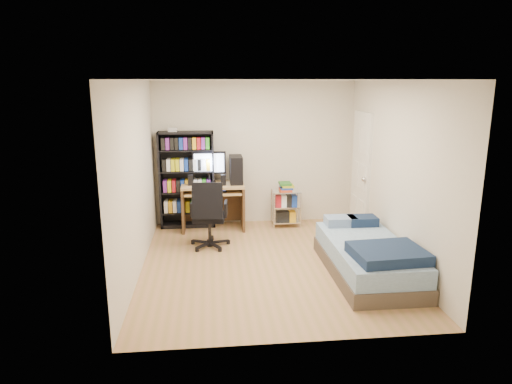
{
  "coord_description": "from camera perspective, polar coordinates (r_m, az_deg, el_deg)",
  "views": [
    {
      "loc": [
        -0.8,
        -5.92,
        2.49
      ],
      "look_at": [
        -0.14,
        0.4,
        0.94
      ],
      "focal_mm": 32.0,
      "sensor_mm": 36.0,
      "label": 1
    }
  ],
  "objects": [
    {
      "name": "computer_desk",
      "position": [
        7.82,
        -4.65,
        0.58
      ],
      "size": [
        1.05,
        0.61,
        1.33
      ],
      "color": "tan",
      "rests_on": "room"
    },
    {
      "name": "door",
      "position": [
        7.83,
        12.99,
        2.41
      ],
      "size": [
        0.12,
        0.8,
        2.0
      ],
      "color": "white",
      "rests_on": "room"
    },
    {
      "name": "bed",
      "position": [
        6.21,
        13.85,
        -7.87
      ],
      "size": [
        0.98,
        1.96,
        0.56
      ],
      "color": "#50463C",
      "rests_on": "room"
    },
    {
      "name": "room",
      "position": [
        6.1,
        1.72,
        2.0
      ],
      "size": [
        3.58,
        4.08,
        2.58
      ],
      "color": "tan",
      "rests_on": "ground"
    },
    {
      "name": "office_chair",
      "position": [
        7.0,
        -5.86,
        -4.28
      ],
      "size": [
        0.68,
        0.68,
        1.05
      ],
      "rotation": [
        0.0,
        0.0,
        -0.1
      ],
      "color": "black",
      "rests_on": "room"
    },
    {
      "name": "wire_cart",
      "position": [
        7.95,
        3.79,
        -0.71
      ],
      "size": [
        0.49,
        0.35,
        0.79
      ],
      "rotation": [
        0.0,
        0.0,
        -0.01
      ],
      "color": "white",
      "rests_on": "room"
    },
    {
      "name": "media_shelf",
      "position": [
        7.94,
        -8.63,
        1.67
      ],
      "size": [
        0.93,
        0.31,
        1.73
      ],
      "color": "black",
      "rests_on": "room"
    }
  ]
}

